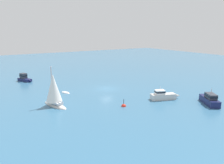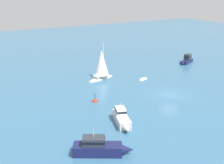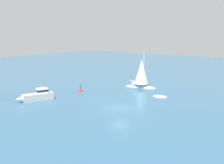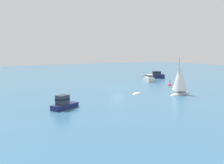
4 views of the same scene
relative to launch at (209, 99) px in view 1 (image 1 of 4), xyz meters
name	(u,v)px [view 1 (image 1 of 4)]	position (x,y,z in m)	size (l,w,h in m)	color
ground_plane	(106,88)	(17.09, 9.37, -0.74)	(160.00, 160.00, 0.00)	teal
launch	(209,99)	(0.00, 0.00, 0.00)	(5.63, 4.18, 2.71)	#191E4C
dinghy	(66,93)	(18.40, 17.69, -0.74)	(2.32, 1.62, 0.50)	white
powerboat	(164,96)	(5.50, 4.57, -0.08)	(2.95, 5.43, 2.38)	silver
ketch	(54,92)	(12.37, 21.71, 1.53)	(5.77, 3.10, 6.65)	silver
powerboat_1	(25,78)	(33.15, 22.34, -0.05)	(4.66, 2.79, 1.84)	#191E4C
channel_buoy	(124,106)	(6.21, 12.62, -0.74)	(0.77, 0.77, 1.56)	red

